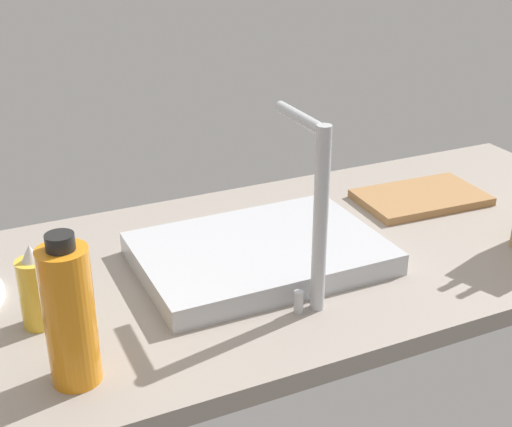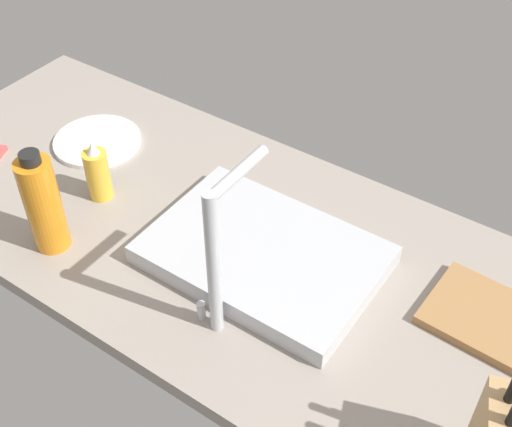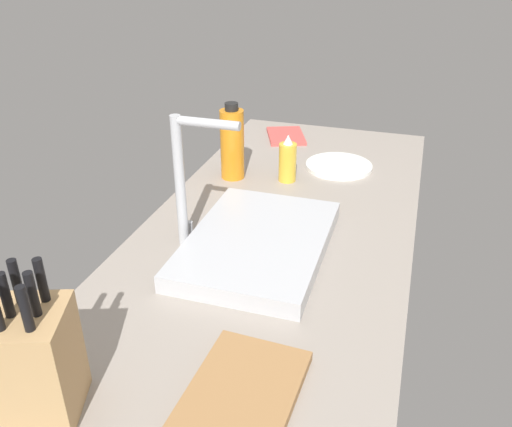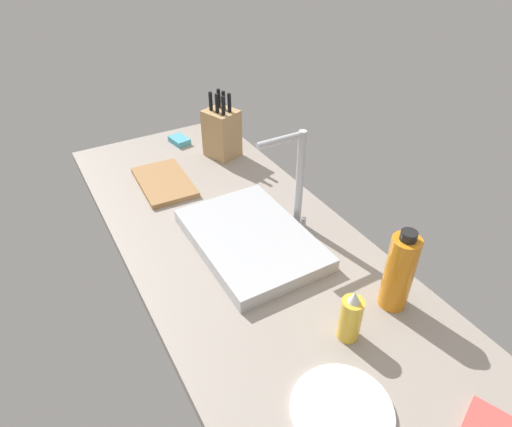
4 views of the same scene
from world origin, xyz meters
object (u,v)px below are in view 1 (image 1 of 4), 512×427
Objects in this scene: faucet at (315,201)px; sink_basin at (260,253)px; cutting_board at (421,197)px; water_bottle at (70,315)px; soap_bottle at (36,291)px.

sink_basin is at bearing -83.36° from faucet.
cutting_board is 1.21× the size of water_bottle.
faucet reaches higher than cutting_board.
cutting_board is at bearing -170.64° from soap_bottle.
sink_basin reaches higher than cutting_board.
soap_bottle is at bearing 4.87° from sink_basin.
sink_basin is at bearing -152.51° from water_bottle.
water_bottle is (40.04, 3.57, -8.00)cm from faucet.
soap_bottle is (40.60, 3.46, 4.22)cm from sink_basin.
soap_bottle is 17.18cm from water_bottle.
water_bottle is (38.15, 19.85, 8.71)cm from sink_basin.
faucet reaches higher than sink_basin.
faucet is at bearing 163.21° from soap_bottle.
water_bottle is at bearing 20.15° from cutting_board.
faucet is 46.11cm from soap_bottle.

